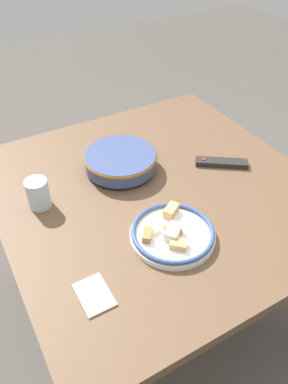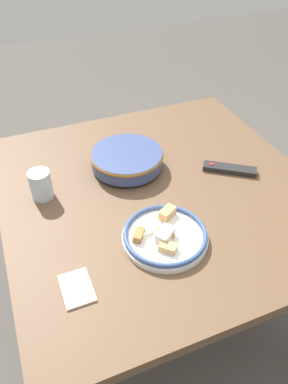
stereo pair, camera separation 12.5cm
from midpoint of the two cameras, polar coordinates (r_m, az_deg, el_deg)
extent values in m
plane|color=#4C4742|center=(1.87, 3.70, -17.01)|extent=(8.00, 8.00, 0.00)
cube|color=brown|center=(1.33, 4.97, -0.27)|extent=(1.10, 1.08, 0.04)
cylinder|color=brown|center=(1.84, -15.84, -3.40)|extent=(0.06, 0.06, 0.69)
cylinder|color=brown|center=(2.07, 10.26, 3.30)|extent=(0.06, 0.06, 0.69)
cylinder|color=#384775|center=(1.41, -0.04, 3.83)|extent=(0.12, 0.12, 0.01)
cylinder|color=#384775|center=(1.39, -0.04, 4.97)|extent=(0.26, 0.26, 0.06)
cylinder|color=#C67A33|center=(1.39, -0.04, 4.83)|extent=(0.24, 0.24, 0.05)
torus|color=#936023|center=(1.37, -0.04, 5.65)|extent=(0.27, 0.27, 0.01)
cylinder|color=white|center=(1.14, 6.38, -7.07)|extent=(0.26, 0.26, 0.02)
torus|color=#334C7F|center=(1.13, 6.44, -6.51)|extent=(0.25, 0.25, 0.01)
cube|color=tan|center=(1.18, 6.60, -3.32)|extent=(0.06, 0.06, 0.03)
cube|color=silver|center=(1.11, 6.45, -6.64)|extent=(0.07, 0.07, 0.03)
cube|color=#B2753D|center=(1.11, 2.42, -6.69)|extent=(0.06, 0.05, 0.02)
cube|color=tan|center=(1.09, 6.98, -8.54)|extent=(0.06, 0.06, 0.02)
cube|color=#B2753D|center=(1.13, 6.46, -6.33)|extent=(0.05, 0.05, 0.02)
cube|color=silver|center=(1.13, 3.66, -6.28)|extent=(0.02, 0.04, 0.01)
cube|color=black|center=(1.44, 15.37, 3.30)|extent=(0.15, 0.19, 0.02)
cylinder|color=red|center=(1.43, 12.75, 4.09)|extent=(0.02, 0.02, 0.00)
cylinder|color=silver|center=(1.28, -12.80, 0.97)|extent=(0.07, 0.07, 0.10)
cube|color=beige|center=(1.03, -6.71, -14.53)|extent=(0.11, 0.08, 0.01)
camera|label=1|loc=(0.06, -87.14, 2.43)|focal=35.00mm
camera|label=2|loc=(0.06, 92.86, -2.43)|focal=35.00mm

